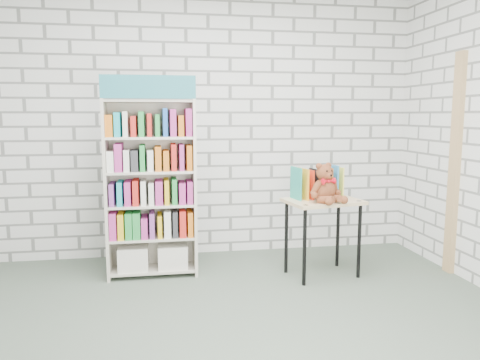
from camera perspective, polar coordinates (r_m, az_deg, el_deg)
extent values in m
plane|color=#4A5749|center=(3.44, 0.03, -18.22)|extent=(4.50, 4.50, 0.00)
cube|color=silver|center=(5.08, -3.81, 6.58)|extent=(4.50, 0.02, 2.80)
cube|color=silver|center=(1.18, 16.74, 1.85)|extent=(4.50, 0.02, 2.80)
cube|color=beige|center=(4.48, -15.90, -1.20)|extent=(0.03, 0.32, 1.66)
cube|color=beige|center=(4.46, -5.59, -0.97)|extent=(0.03, 0.32, 1.66)
cube|color=beige|center=(4.60, -10.72, -0.80)|extent=(0.83, 0.02, 1.66)
cube|color=teal|center=(4.25, -11.12, 11.09)|extent=(0.83, 0.02, 0.20)
cube|color=beige|center=(4.63, -10.50, -10.60)|extent=(0.78, 0.30, 0.02)
cube|color=beige|center=(4.55, -10.60, -6.85)|extent=(0.78, 0.30, 0.02)
cube|color=beige|center=(4.48, -10.70, -2.96)|extent=(0.78, 0.30, 0.02)
cube|color=beige|center=(4.43, -10.81, 1.03)|extent=(0.78, 0.30, 0.02)
cube|color=beige|center=(4.40, -10.91, 5.09)|extent=(0.78, 0.30, 0.02)
cube|color=beige|center=(4.40, -11.03, 9.42)|extent=(0.78, 0.30, 0.02)
cube|color=silver|center=(4.60, -12.87, -9.20)|extent=(0.28, 0.26, 0.22)
cube|color=silver|center=(4.60, -8.21, -9.10)|extent=(0.28, 0.26, 0.22)
cube|color=purple|center=(4.51, -10.64, -5.37)|extent=(0.78, 0.26, 0.22)
cube|color=#333338|center=(4.45, -10.74, -1.43)|extent=(0.78, 0.26, 0.22)
cube|color=red|center=(4.41, -10.85, 2.60)|extent=(0.78, 0.26, 0.22)
cube|color=yellow|center=(4.39, -10.96, 6.68)|extent=(0.78, 0.26, 0.22)
cube|color=#D9B582|center=(4.45, 10.10, -2.58)|extent=(0.76, 0.59, 0.03)
cylinder|color=black|center=(4.24, 7.87, -8.14)|extent=(0.03, 0.03, 0.70)
cylinder|color=black|center=(4.55, 5.67, -6.97)|extent=(0.03, 0.03, 0.70)
cylinder|color=black|center=(4.53, 14.33, -7.25)|extent=(0.03, 0.03, 0.70)
cylinder|color=black|center=(4.83, 11.84, -6.24)|extent=(0.03, 0.03, 0.70)
cylinder|color=black|center=(4.16, 8.03, -3.07)|extent=(0.05, 0.05, 0.01)
cylinder|color=black|center=(4.45, 14.31, -2.53)|extent=(0.05, 0.05, 0.01)
cube|color=teal|center=(4.41, 6.85, -0.54)|extent=(0.05, 0.21, 0.28)
cube|color=#FFAE28|center=(4.44, 7.60, -0.50)|extent=(0.05, 0.21, 0.28)
cube|color=red|center=(4.47, 8.34, -0.45)|extent=(0.05, 0.21, 0.28)
cube|color=black|center=(4.50, 9.08, -0.41)|extent=(0.05, 0.21, 0.28)
cube|color=white|center=(4.53, 9.80, -0.37)|extent=(0.05, 0.21, 0.28)
cube|color=#B86120|center=(4.57, 10.51, -0.32)|extent=(0.05, 0.21, 0.28)
cube|color=#3284BD|center=(4.60, 11.21, -0.28)|extent=(0.05, 0.21, 0.28)
cube|color=#F6EA52|center=(4.64, 11.90, -0.24)|extent=(0.05, 0.21, 0.28)
ellipsoid|color=brown|center=(4.34, 10.18, -1.22)|extent=(0.21, 0.18, 0.21)
sphere|color=brown|center=(4.31, 10.28, 0.90)|extent=(0.15, 0.15, 0.15)
sphere|color=brown|center=(4.28, 9.59, 1.68)|extent=(0.06, 0.06, 0.06)
sphere|color=brown|center=(4.35, 10.73, 1.76)|extent=(0.06, 0.06, 0.06)
sphere|color=brown|center=(4.27, 10.79, 0.54)|extent=(0.06, 0.06, 0.06)
sphere|color=black|center=(4.24, 10.54, 1.06)|extent=(0.02, 0.02, 0.02)
sphere|color=black|center=(4.28, 11.08, 1.10)|extent=(0.02, 0.02, 0.02)
sphere|color=black|center=(4.24, 11.03, 0.57)|extent=(0.02, 0.02, 0.02)
cylinder|color=brown|center=(4.25, 9.26, -0.97)|extent=(0.12, 0.08, 0.15)
cylinder|color=brown|center=(4.38, 11.43, -0.75)|extent=(0.11, 0.11, 0.15)
sphere|color=brown|center=(4.23, 9.05, -1.84)|extent=(0.06, 0.06, 0.06)
sphere|color=brown|center=(4.40, 11.84, -1.53)|extent=(0.06, 0.06, 0.06)
cylinder|color=brown|center=(4.23, 10.45, -2.36)|extent=(0.15, 0.17, 0.09)
cylinder|color=brown|center=(4.31, 11.69, -2.21)|extent=(0.07, 0.16, 0.09)
sphere|color=brown|center=(4.16, 10.81, -2.61)|extent=(0.07, 0.07, 0.07)
sphere|color=brown|center=(4.27, 12.57, -2.39)|extent=(0.07, 0.07, 0.07)
cone|color=red|center=(4.25, 10.38, -0.16)|extent=(0.08, 0.07, 0.06)
cone|color=red|center=(4.30, 11.11, -0.09)|extent=(0.08, 0.07, 0.06)
sphere|color=red|center=(4.27, 10.77, -0.13)|extent=(0.03, 0.03, 0.03)
cube|color=tan|center=(4.87, 24.70, 1.69)|extent=(0.05, 0.12, 2.10)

